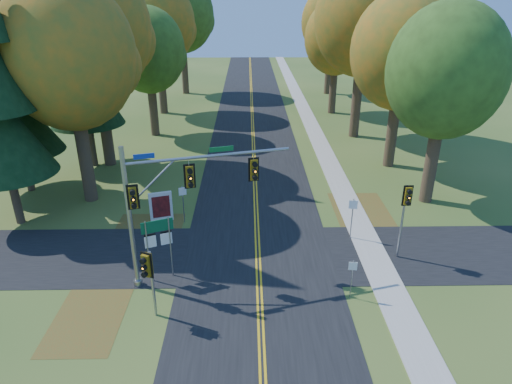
{
  "coord_description": "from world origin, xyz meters",
  "views": [
    {
      "loc": [
        -0.48,
        -19.11,
        13.12
      ],
      "look_at": [
        -0.08,
        3.14,
        3.2
      ],
      "focal_mm": 32.0,
      "sensor_mm": 36.0,
      "label": 1
    }
  ],
  "objects_px": {
    "east_signal_pole": "(406,204)",
    "info_kiosk": "(161,207)",
    "route_sign_cluster": "(158,237)",
    "traffic_mast": "(171,196)"
  },
  "relations": [
    {
      "from": "east_signal_pole",
      "to": "info_kiosk",
      "type": "distance_m",
      "value": 14.24
    },
    {
      "from": "traffic_mast",
      "to": "info_kiosk",
      "type": "xyz_separation_m",
      "value": [
        -1.83,
        6.24,
        -3.58
      ]
    },
    {
      "from": "east_signal_pole",
      "to": "route_sign_cluster",
      "type": "relative_size",
      "value": 1.3
    },
    {
      "from": "east_signal_pole",
      "to": "info_kiosk",
      "type": "relative_size",
      "value": 2.22
    },
    {
      "from": "traffic_mast",
      "to": "route_sign_cluster",
      "type": "height_order",
      "value": "traffic_mast"
    },
    {
      "from": "east_signal_pole",
      "to": "route_sign_cluster",
      "type": "bearing_deg",
      "value": -173.43
    },
    {
      "from": "route_sign_cluster",
      "to": "info_kiosk",
      "type": "distance_m",
      "value": 6.33
    },
    {
      "from": "route_sign_cluster",
      "to": "info_kiosk",
      "type": "height_order",
      "value": "route_sign_cluster"
    },
    {
      "from": "traffic_mast",
      "to": "route_sign_cluster",
      "type": "distance_m",
      "value": 2.36
    },
    {
      "from": "traffic_mast",
      "to": "route_sign_cluster",
      "type": "bearing_deg",
      "value": 154.33
    }
  ]
}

